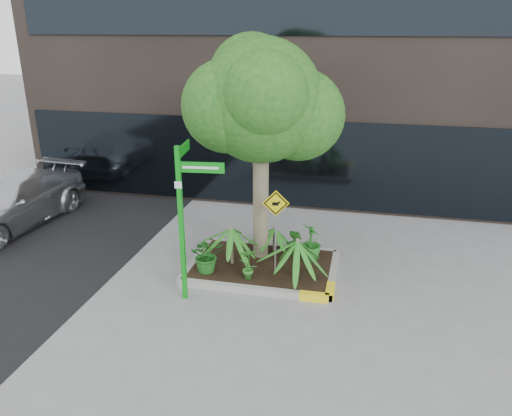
% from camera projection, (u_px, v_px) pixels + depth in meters
% --- Properties ---
extents(ground, '(80.00, 80.00, 0.00)m').
position_uv_depth(ground, '(251.00, 275.00, 11.22)').
color(ground, gray).
rests_on(ground, ground).
extents(asphalt_road, '(7.00, 80.00, 0.01)m').
position_uv_depth(asphalt_road, '(0.00, 248.00, 12.56)').
color(asphalt_road, black).
rests_on(asphalt_road, ground).
extents(planter, '(3.35, 2.36, 0.15)m').
position_uv_depth(planter, '(264.00, 266.00, 11.39)').
color(planter, '#9E9E99').
rests_on(planter, ground).
extents(tree, '(3.44, 3.05, 5.16)m').
position_uv_depth(tree, '(261.00, 101.00, 10.61)').
color(tree, gray).
rests_on(tree, ground).
extents(palm_front, '(1.03, 1.03, 1.14)m').
position_uv_depth(palm_front, '(298.00, 241.00, 10.49)').
color(palm_front, gray).
rests_on(palm_front, ground).
extents(palm_left, '(1.03, 1.03, 1.15)m').
position_uv_depth(palm_left, '(232.00, 229.00, 11.13)').
color(palm_left, gray).
rests_on(palm_left, ground).
extents(palm_back, '(0.70, 0.70, 0.78)m').
position_uv_depth(palm_back, '(274.00, 228.00, 11.88)').
color(palm_back, gray).
rests_on(palm_back, ground).
extents(parked_car, '(2.35, 4.91, 1.38)m').
position_uv_depth(parked_car, '(12.00, 202.00, 13.75)').
color(parked_car, silver).
rests_on(parked_car, ground).
extents(shrub_a, '(0.98, 0.98, 0.81)m').
position_uv_depth(shrub_a, '(207.00, 255.00, 10.91)').
color(shrub_a, '#1D621C').
rests_on(shrub_a, planter).
extents(shrub_b, '(0.66, 0.66, 0.86)m').
position_uv_depth(shrub_b, '(311.00, 242.00, 11.48)').
color(shrub_b, '#216B20').
rests_on(shrub_b, planter).
extents(shrub_c, '(0.49, 0.49, 0.75)m').
position_uv_depth(shrub_c, '(248.00, 263.00, 10.61)').
color(shrub_c, '#2E7724').
rests_on(shrub_c, planter).
extents(shrub_d, '(0.52, 0.52, 0.66)m').
position_uv_depth(shrub_d, '(295.00, 242.00, 11.75)').
color(shrub_d, '#215C1A').
rests_on(shrub_d, planter).
extents(street_sign_post, '(0.98, 0.94, 3.20)m').
position_uv_depth(street_sign_post, '(184.00, 207.00, 9.64)').
color(street_sign_post, '#0D9918').
rests_on(street_sign_post, ground).
extents(cattle_sign, '(0.57, 0.24, 1.88)m').
position_uv_depth(cattle_sign, '(276.00, 217.00, 10.65)').
color(cattle_sign, slate).
rests_on(cattle_sign, ground).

